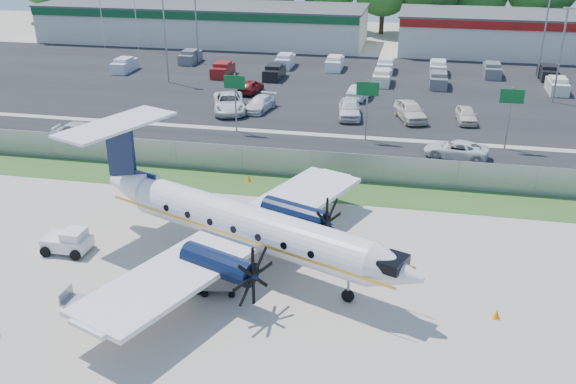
% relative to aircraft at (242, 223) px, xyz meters
% --- Properties ---
extents(ground, '(170.00, 170.00, 0.00)m').
position_rel_aircraft_xyz_m(ground, '(1.46, -1.25, -2.43)').
color(ground, '#B4A798').
rests_on(ground, ground).
extents(grass_verge, '(170.00, 4.00, 0.02)m').
position_rel_aircraft_xyz_m(grass_verge, '(1.46, 10.75, -2.42)').
color(grass_verge, '#2D561E').
rests_on(grass_verge, ground).
extents(access_road, '(170.00, 8.00, 0.02)m').
position_rel_aircraft_xyz_m(access_road, '(1.46, 17.75, -2.42)').
color(access_road, black).
rests_on(access_road, ground).
extents(parking_lot, '(170.00, 32.00, 0.02)m').
position_rel_aircraft_xyz_m(parking_lot, '(1.46, 38.75, -2.42)').
color(parking_lot, black).
rests_on(parking_lot, ground).
extents(perimeter_fence, '(120.00, 0.06, 1.99)m').
position_rel_aircraft_xyz_m(perimeter_fence, '(1.46, 12.75, -1.43)').
color(perimeter_fence, gray).
rests_on(perimeter_fence, ground).
extents(building_west, '(46.40, 12.40, 5.24)m').
position_rel_aircraft_xyz_m(building_west, '(-22.54, 60.73, 0.20)').
color(building_west, beige).
rests_on(building_west, ground).
extents(building_east, '(44.40, 12.40, 5.24)m').
position_rel_aircraft_xyz_m(building_east, '(27.46, 60.73, 0.20)').
color(building_east, beige).
rests_on(building_east, ground).
extents(sign_left, '(1.80, 0.26, 5.00)m').
position_rel_aircraft_xyz_m(sign_left, '(-6.54, 21.66, 1.18)').
color(sign_left, gray).
rests_on(sign_left, ground).
extents(sign_mid, '(1.80, 0.26, 5.00)m').
position_rel_aircraft_xyz_m(sign_mid, '(4.46, 21.66, 1.18)').
color(sign_mid, gray).
rests_on(sign_mid, ground).
extents(sign_right, '(1.80, 0.26, 5.00)m').
position_rel_aircraft_xyz_m(sign_right, '(15.46, 21.66, 1.18)').
color(sign_right, gray).
rests_on(sign_right, ground).
extents(flagpole_west, '(1.06, 0.12, 10.00)m').
position_rel_aircraft_xyz_m(flagpole_west, '(-34.46, 53.75, 3.21)').
color(flagpole_west, silver).
rests_on(flagpole_west, ground).
extents(flagpole_east, '(1.06, 0.12, 10.00)m').
position_rel_aircraft_xyz_m(flagpole_east, '(-29.46, 53.75, 3.21)').
color(flagpole_east, silver).
rests_on(flagpole_east, ground).
extents(light_pole_nw, '(0.90, 0.35, 9.09)m').
position_rel_aircraft_xyz_m(light_pole_nw, '(-18.54, 36.75, 2.80)').
color(light_pole_nw, gray).
rests_on(light_pole_nw, ground).
extents(light_pole_ne, '(0.90, 0.35, 9.09)m').
position_rel_aircraft_xyz_m(light_pole_ne, '(21.46, 36.75, 2.80)').
color(light_pole_ne, gray).
rests_on(light_pole_ne, ground).
extents(light_pole_sw, '(0.90, 0.35, 9.09)m').
position_rel_aircraft_xyz_m(light_pole_sw, '(-18.54, 46.75, 2.80)').
color(light_pole_sw, gray).
rests_on(light_pole_sw, ground).
extents(light_pole_se, '(0.90, 0.35, 9.09)m').
position_rel_aircraft_xyz_m(light_pole_se, '(21.46, 46.75, 2.80)').
color(light_pole_se, gray).
rests_on(light_pole_se, ground).
extents(tree_line, '(112.00, 6.00, 14.00)m').
position_rel_aircraft_xyz_m(tree_line, '(1.46, 72.75, -2.43)').
color(tree_line, '#205F1C').
rests_on(tree_line, ground).
extents(aircraft, '(20.37, 19.80, 6.30)m').
position_rel_aircraft_xyz_m(aircraft, '(0.00, 0.00, 0.00)').
color(aircraft, silver).
rests_on(aircraft, ground).
extents(pushback_tug, '(2.48, 1.77, 1.34)m').
position_rel_aircraft_xyz_m(pushback_tug, '(-9.72, -0.55, -1.79)').
color(pushback_tug, silver).
rests_on(pushback_tug, ground).
extents(baggage_cart_near, '(1.88, 1.18, 0.96)m').
position_rel_aircraft_xyz_m(baggage_cart_near, '(-6.23, -5.58, -1.98)').
color(baggage_cart_near, gray).
rests_on(baggage_cart_near, ground).
extents(baggage_cart_far, '(2.03, 1.41, 0.98)m').
position_rel_aircraft_xyz_m(baggage_cart_far, '(-0.42, -2.80, -1.98)').
color(baggage_cart_far, gray).
rests_on(baggage_cart_far, ground).
extents(cone_nose, '(0.34, 0.34, 0.48)m').
position_rel_aircraft_xyz_m(cone_nose, '(12.73, -2.39, -2.21)').
color(cone_nose, orange).
rests_on(cone_nose, ground).
extents(cone_starboard_wing, '(0.37, 0.37, 0.52)m').
position_rel_aircraft_xyz_m(cone_starboard_wing, '(-2.63, 11.11, -2.19)').
color(cone_starboard_wing, orange).
rests_on(cone_starboard_wing, ground).
extents(road_car_west, '(5.10, 2.22, 1.71)m').
position_rel_aircraft_xyz_m(road_car_west, '(-17.89, 16.46, -2.43)').
color(road_car_west, silver).
rests_on(road_car_west, ground).
extents(road_car_mid, '(5.11, 3.02, 1.33)m').
position_rel_aircraft_xyz_m(road_car_mid, '(11.57, 18.88, -2.43)').
color(road_car_mid, silver).
rests_on(road_car_mid, ground).
extents(parked_car_a, '(4.64, 6.68, 1.69)m').
position_rel_aircraft_xyz_m(parked_car_a, '(-8.82, 27.31, -2.43)').
color(parked_car_a, silver).
rests_on(parked_car_a, ground).
extents(parked_car_b, '(2.68, 4.86, 1.33)m').
position_rel_aircraft_xyz_m(parked_car_b, '(-6.07, 28.17, -2.43)').
color(parked_car_b, silver).
rests_on(parked_car_b, ground).
extents(parked_car_c, '(2.62, 5.12, 1.67)m').
position_rel_aircraft_xyz_m(parked_car_c, '(2.43, 27.68, -2.43)').
color(parked_car_c, silver).
rests_on(parked_car_c, ground).
extents(parked_car_d, '(3.55, 5.40, 1.71)m').
position_rel_aircraft_xyz_m(parked_car_d, '(7.87, 28.05, -2.43)').
color(parked_car_d, beige).
rests_on(parked_car_d, ground).
extents(parked_car_e, '(2.00, 4.14, 1.36)m').
position_rel_aircraft_xyz_m(parked_car_e, '(12.77, 28.34, -2.43)').
color(parked_car_e, beige).
rests_on(parked_car_e, ground).
extents(parked_car_f, '(2.16, 4.29, 1.40)m').
position_rel_aircraft_xyz_m(parked_car_f, '(-8.52, 34.21, -2.43)').
color(parked_car_f, maroon).
rests_on(parked_car_f, ground).
extents(parked_car_g, '(2.40, 4.58, 1.43)m').
position_rel_aircraft_xyz_m(parked_car_g, '(2.72, 34.25, -2.43)').
color(parked_car_g, silver).
rests_on(parked_car_g, ground).
extents(far_parking_rows, '(56.00, 10.00, 1.60)m').
position_rel_aircraft_xyz_m(far_parking_rows, '(1.46, 43.75, -2.43)').
color(far_parking_rows, gray).
rests_on(far_parking_rows, ground).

